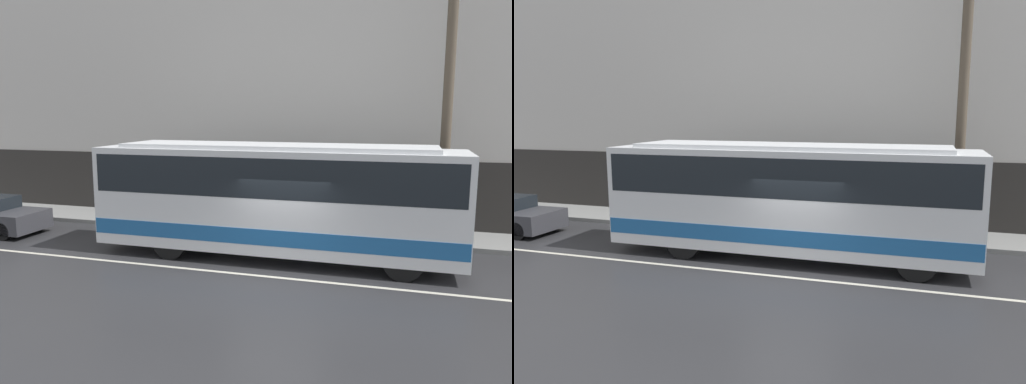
{
  "view_description": "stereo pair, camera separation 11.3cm",
  "coord_description": "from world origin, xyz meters",
  "views": [
    {
      "loc": [
        3.15,
        -12.15,
        4.29
      ],
      "look_at": [
        -1.14,
        1.8,
        1.94
      ],
      "focal_mm": 35.0,
      "sensor_mm": 36.0,
      "label": 1
    },
    {
      "loc": [
        3.25,
        -12.11,
        4.29
      ],
      "look_at": [
        -1.14,
        1.8,
        1.94
      ],
      "focal_mm": 35.0,
      "sensor_mm": 36.0,
      "label": 2
    }
  ],
  "objects": [
    {
      "name": "utility_pole_near",
      "position": [
        4.24,
        4.86,
        4.55
      ],
      "size": [
        0.32,
        0.32,
        8.78
      ],
      "color": "brown",
      "rests_on": "sidewalk"
    },
    {
      "name": "building_facade",
      "position": [
        0.0,
        6.52,
        4.99
      ],
      "size": [
        60.0,
        0.35,
        10.35
      ],
      "color": "silver",
      "rests_on": "ground_plane"
    },
    {
      "name": "pedestrian_waiting",
      "position": [
        -0.42,
        5.9,
        0.87
      ],
      "size": [
        0.36,
        0.36,
        1.56
      ],
      "color": "navy",
      "rests_on": "sidewalk"
    },
    {
      "name": "lane_stripe",
      "position": [
        0.0,
        0.0,
        0.0
      ],
      "size": [
        54.0,
        0.14,
        0.01
      ],
      "color": "beige",
      "rests_on": "ground_plane"
    },
    {
      "name": "sidewalk",
      "position": [
        0.0,
        5.19,
        0.08
      ],
      "size": [
        60.0,
        2.38,
        0.15
      ],
      "color": "gray",
      "rests_on": "ground_plane"
    },
    {
      "name": "ground_plane",
      "position": [
        0.0,
        0.0,
        0.0
      ],
      "size": [
        60.0,
        60.0,
        0.0
      ],
      "primitive_type": "plane",
      "color": "#2D2D30"
    },
    {
      "name": "transit_bus",
      "position": [
        -0.55,
        1.8,
        1.9
      ],
      "size": [
        10.61,
        2.51,
        3.37
      ],
      "color": "white",
      "rests_on": "ground_plane"
    }
  ]
}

